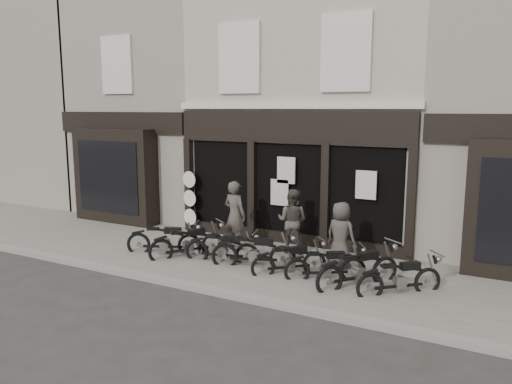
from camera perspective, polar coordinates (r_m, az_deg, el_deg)
The scene contains 18 objects.
ground_plane at distance 12.16m, azimuth -2.32°, elevation -9.53°, with size 90.00×90.00×0.00m, color #2D2B28.
pavement at distance 12.89m, azimuth -0.25°, elevation -8.13°, with size 30.00×4.20×0.12m, color #625E56.
kerb at distance 11.15m, azimuth -5.68°, elevation -11.02°, with size 30.00×0.25×0.13m, color gray.
central_building at distance 16.88m, azimuth 8.15°, elevation 9.82°, with size 7.30×6.22×8.34m.
neighbour_left at distance 19.96m, azimuth -9.50°, elevation 9.62°, with size 5.60×6.73×8.34m.
filler_left at distance 25.85m, azimuth -23.94°, elevation 9.03°, with size 11.00×6.00×8.20m, color gray.
motorcycle_0 at distance 13.75m, azimuth -10.37°, elevation -5.71°, with size 1.93×1.09×0.99m.
motorcycle_1 at distance 13.34m, azimuth -7.73°, elevation -6.08°, with size 1.44×1.81×1.00m.
motorcycle_2 at distance 12.84m, azimuth -3.80°, elevation -6.76°, with size 1.93×0.77×0.94m.
motorcycle_3 at distance 12.39m, azimuth -0.18°, elevation -7.20°, with size 2.02×1.02×1.02m.
motorcycle_4 at distance 11.96m, azimuth 3.90°, elevation -8.08°, with size 1.50×1.44×0.90m.
motorcycle_5 at distance 11.64m, azimuth 8.04°, elevation -8.63°, with size 1.69×1.22×0.91m.
motorcycle_6 at distance 11.33m, azimuth 11.67°, elevation -8.99°, with size 1.49×1.88×1.04m.
motorcycle_7 at distance 11.09m, azimuth 16.16°, elevation -9.78°, with size 1.60×1.50×0.94m.
man_left at distance 13.76m, azimuth -2.43°, elevation -2.64°, with size 0.69×0.45×1.90m, color #463F39.
man_centre at distance 13.47m, azimuth 4.15°, elevation -3.29°, with size 0.84×0.66×1.73m, color #433D36.
man_right at distance 12.32m, azimuth 9.66°, elevation -4.87°, with size 0.80×0.52×1.63m, color #423B37.
advert_sign_post at distance 15.78m, azimuth -7.53°, elevation -1.29°, with size 0.51×0.33×2.11m.
Camera 1 is at (5.91, -9.86, 3.98)m, focal length 35.00 mm.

